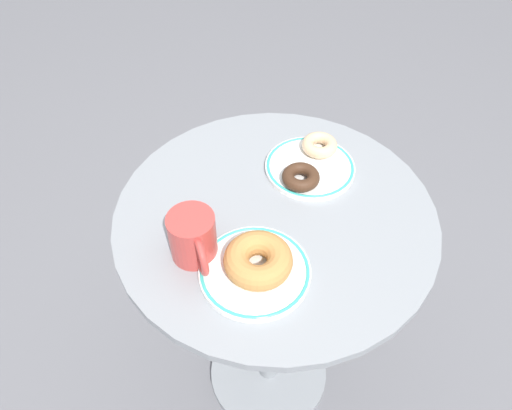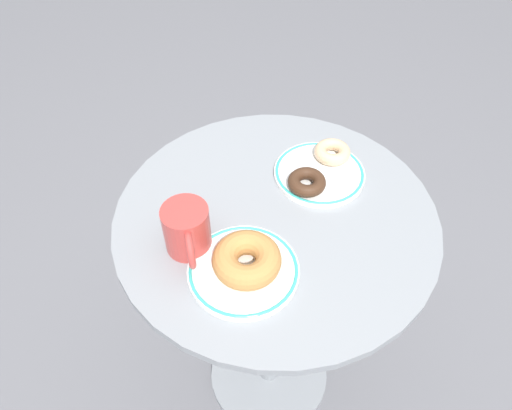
{
  "view_description": "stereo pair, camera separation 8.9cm",
  "coord_description": "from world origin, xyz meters",
  "px_view_note": "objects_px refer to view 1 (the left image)",
  "views": [
    {
      "loc": [
        -0.53,
        -0.29,
        1.41
      ],
      "look_at": [
        -0.03,
        0.03,
        0.75
      ],
      "focal_mm": 34.42,
      "sensor_mm": 36.0,
      "label": 1
    },
    {
      "loc": [
        -0.48,
        -0.36,
        1.41
      ],
      "look_at": [
        -0.03,
        0.03,
        0.75
      ],
      "focal_mm": 34.42,
      "sensor_mm": 36.0,
      "label": 2
    }
  ],
  "objects_px": {
    "donut_glazed": "(320,145)",
    "donut_old_fashioned": "(258,260)",
    "coffee_mug": "(193,238)",
    "donut_chocolate": "(301,177)",
    "cafe_table": "(272,284)",
    "plate_left": "(255,271)",
    "plate_right": "(311,167)"
  },
  "relations": [
    {
      "from": "donut_glazed",
      "to": "donut_old_fashioned",
      "type": "bearing_deg",
      "value": -171.17
    },
    {
      "from": "coffee_mug",
      "to": "donut_chocolate",
      "type": "bearing_deg",
      "value": -16.82
    },
    {
      "from": "cafe_table",
      "to": "plate_left",
      "type": "bearing_deg",
      "value": -163.62
    },
    {
      "from": "plate_left",
      "to": "donut_old_fashioned",
      "type": "relative_size",
      "value": 1.64
    },
    {
      "from": "plate_right",
      "to": "donut_glazed",
      "type": "height_order",
      "value": "donut_glazed"
    },
    {
      "from": "donut_old_fashioned",
      "to": "coffee_mug",
      "type": "height_order",
      "value": "coffee_mug"
    },
    {
      "from": "plate_left",
      "to": "donut_glazed",
      "type": "xyz_separation_m",
      "value": [
        0.33,
        0.05,
        0.02
      ]
    },
    {
      "from": "plate_left",
      "to": "coffee_mug",
      "type": "bearing_deg",
      "value": 100.97
    },
    {
      "from": "cafe_table",
      "to": "coffee_mug",
      "type": "distance_m",
      "value": 0.34
    },
    {
      "from": "cafe_table",
      "to": "donut_old_fashioned",
      "type": "bearing_deg",
      "value": -161.75
    },
    {
      "from": "plate_left",
      "to": "donut_glazed",
      "type": "relative_size",
      "value": 2.56
    },
    {
      "from": "plate_right",
      "to": "donut_old_fashioned",
      "type": "distance_m",
      "value": 0.27
    },
    {
      "from": "donut_glazed",
      "to": "donut_chocolate",
      "type": "distance_m",
      "value": 0.1
    },
    {
      "from": "donut_old_fashioned",
      "to": "coffee_mug",
      "type": "bearing_deg",
      "value": 103.49
    },
    {
      "from": "donut_old_fashioned",
      "to": "cafe_table",
      "type": "bearing_deg",
      "value": 18.25
    },
    {
      "from": "coffee_mug",
      "to": "donut_glazed",
      "type": "bearing_deg",
      "value": -10.05
    },
    {
      "from": "coffee_mug",
      "to": "cafe_table",
      "type": "bearing_deg",
      "value": -23.22
    },
    {
      "from": "plate_left",
      "to": "plate_right",
      "type": "height_order",
      "value": "same"
    },
    {
      "from": "plate_right",
      "to": "donut_glazed",
      "type": "bearing_deg",
      "value": 8.51
    },
    {
      "from": "coffee_mug",
      "to": "plate_left",
      "type": "bearing_deg",
      "value": -79.03
    },
    {
      "from": "cafe_table",
      "to": "donut_old_fashioned",
      "type": "xyz_separation_m",
      "value": [
        -0.13,
        -0.04,
        0.28
      ]
    },
    {
      "from": "donut_old_fashioned",
      "to": "donut_chocolate",
      "type": "relative_size",
      "value": 1.56
    },
    {
      "from": "donut_old_fashioned",
      "to": "donut_chocolate",
      "type": "height_order",
      "value": "donut_old_fashioned"
    },
    {
      "from": "cafe_table",
      "to": "donut_chocolate",
      "type": "height_order",
      "value": "donut_chocolate"
    },
    {
      "from": "plate_left",
      "to": "donut_old_fashioned",
      "type": "distance_m",
      "value": 0.03
    },
    {
      "from": "cafe_table",
      "to": "plate_right",
      "type": "xyz_separation_m",
      "value": [
        0.14,
        -0.0,
        0.25
      ]
    },
    {
      "from": "cafe_table",
      "to": "plate_left",
      "type": "relative_size",
      "value": 3.82
    },
    {
      "from": "plate_right",
      "to": "coffee_mug",
      "type": "xyz_separation_m",
      "value": [
        -0.3,
        0.07,
        0.04
      ]
    },
    {
      "from": "cafe_table",
      "to": "coffee_mug",
      "type": "bearing_deg",
      "value": 156.78
    },
    {
      "from": "plate_right",
      "to": "donut_chocolate",
      "type": "relative_size",
      "value": 2.46
    },
    {
      "from": "donut_chocolate",
      "to": "donut_old_fashioned",
      "type": "bearing_deg",
      "value": -170.16
    },
    {
      "from": "plate_left",
      "to": "donut_glazed",
      "type": "distance_m",
      "value": 0.33
    }
  ]
}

